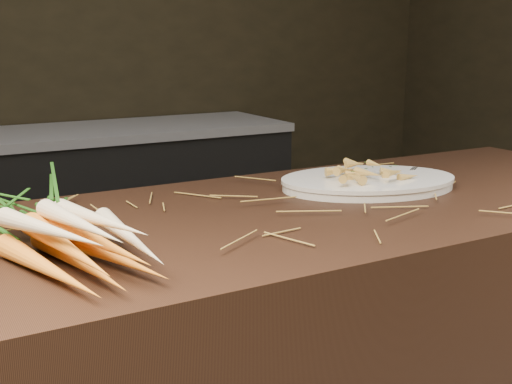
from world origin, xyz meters
The scene contains 6 objects.
back_counter centered at (0.30, 2.18, 0.42)m, with size 1.82×0.62×0.84m.
straw_bedding centered at (0.00, 0.30, 0.91)m, with size 1.40×0.60×0.02m, color #A57A2E, non-canonical shape.
root_veg_bunch centered at (-0.32, 0.28, 0.95)m, with size 0.28×0.58×0.10m.
serving_platter centered at (0.46, 0.37, 0.91)m, with size 0.43×0.28×0.02m, color white, non-canonical shape.
roasted_veg_heap centered at (0.46, 0.37, 0.95)m, with size 0.21×0.15×0.05m, color gold, non-canonical shape.
serving_fork centered at (0.60, 0.31, 0.92)m, with size 0.01×0.16×0.00m, color silver.
Camera 1 is at (-0.52, -0.82, 1.25)m, focal length 45.00 mm.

